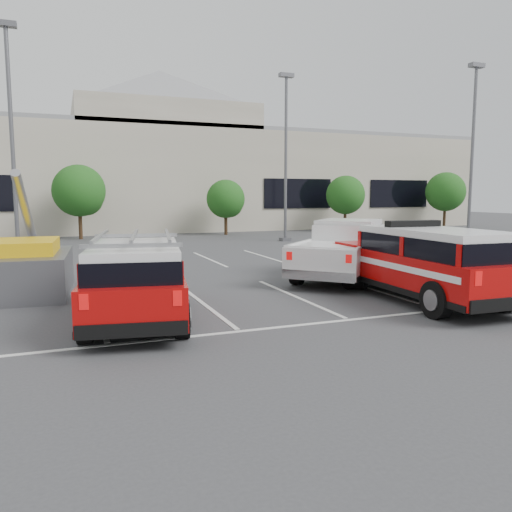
{
  "coord_description": "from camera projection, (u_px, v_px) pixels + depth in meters",
  "views": [
    {
      "loc": [
        -6.13,
        -12.6,
        2.89
      ],
      "look_at": [
        -0.68,
        1.37,
        1.05
      ],
      "focal_mm": 35.0,
      "sensor_mm": 36.0,
      "label": 1
    }
  ],
  "objects": [
    {
      "name": "light_pole_right",
      "position": [
        472.0,
        155.0,
        28.59
      ],
      "size": [
        0.9,
        0.6,
        10.24
      ],
      "color": "#59595E",
      "rests_on": "ground"
    },
    {
      "name": "white_pickup",
      "position": [
        345.0,
        254.0,
        17.63
      ],
      "size": [
        6.19,
        6.21,
        2.0
      ],
      "rotation": [
        0.0,
        0.0,
        -0.78
      ],
      "color": "silver",
      "rests_on": "ground"
    },
    {
      "name": "tree_mid_right",
      "position": [
        227.0,
        200.0,
        36.13
      ],
      "size": [
        2.77,
        2.77,
        3.99
      ],
      "color": "#3F2B19",
      "rests_on": "ground"
    },
    {
      "name": "stall_markings",
      "position": [
        242.0,
        274.0,
        18.37
      ],
      "size": [
        23.0,
        15.0,
        0.01
      ],
      "primitive_type": "cube",
      "color": "silver",
      "rests_on": "ground"
    },
    {
      "name": "convention_building",
      "position": [
        138.0,
        174.0,
        43.17
      ],
      "size": [
        60.0,
        16.99,
        13.2
      ],
      "color": "beige",
      "rests_on": "ground"
    },
    {
      "name": "utility_rig",
      "position": [
        20.0,
        270.0,
        14.45
      ],
      "size": [
        3.79,
        4.32,
        3.59
      ],
      "rotation": [
        0.0,
        0.0,
        -0.07
      ],
      "color": "#59595E",
      "rests_on": "ground"
    },
    {
      "name": "light_pole_mid",
      "position": [
        286.0,
        158.0,
        30.9
      ],
      "size": [
        0.9,
        0.6,
        10.24
      ],
      "color": "#59595E",
      "rests_on": "ground"
    },
    {
      "name": "tree_far_right",
      "position": [
        446.0,
        193.0,
        43.27
      ],
      "size": [
        3.37,
        3.37,
        4.85
      ],
      "color": "#3F2B19",
      "rests_on": "ground"
    },
    {
      "name": "fire_chief_suv",
      "position": [
        423.0,
        268.0,
        13.69
      ],
      "size": [
        2.47,
        6.26,
        2.18
      ],
      "rotation": [
        0.0,
        0.0,
        -0.04
      ],
      "color": "#A90808",
      "rests_on": "ground"
    },
    {
      "name": "ladder_suv",
      "position": [
        137.0,
        286.0,
        11.37
      ],
      "size": [
        2.9,
        5.47,
        2.05
      ],
      "rotation": [
        0.0,
        0.0,
        -0.17
      ],
      "color": "#A90808",
      "rests_on": "ground"
    },
    {
      "name": "light_pole_left",
      "position": [
        12.0,
        142.0,
        21.8
      ],
      "size": [
        0.9,
        0.6,
        10.24
      ],
      "color": "#59595E",
      "rests_on": "ground"
    },
    {
      "name": "tree_right",
      "position": [
        346.0,
        196.0,
        39.7
      ],
      "size": [
        3.07,
        3.07,
        4.42
      ],
      "color": "#3F2B19",
      "rests_on": "ground"
    },
    {
      "name": "tree_mid_left",
      "position": [
        81.0,
        193.0,
        32.46
      ],
      "size": [
        3.37,
        3.37,
        4.85
      ],
      "color": "#3F2B19",
      "rests_on": "ground"
    },
    {
      "name": "ground",
      "position": [
        296.0,
        297.0,
        14.21
      ],
      "size": [
        120.0,
        120.0,
        0.0
      ],
      "primitive_type": "plane",
      "color": "#3B3B3D",
      "rests_on": "ground"
    }
  ]
}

